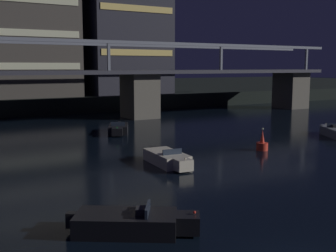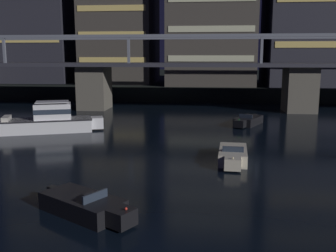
% 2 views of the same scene
% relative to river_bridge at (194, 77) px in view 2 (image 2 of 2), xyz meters
% --- Properties ---
extents(far_riverbank, '(240.00, 80.00, 2.20)m').
position_rel_river_bridge_xyz_m(far_riverbank, '(0.00, 48.01, -3.09)').
color(far_riverbank, black).
rests_on(far_riverbank, ground).
extents(river_bridge, '(84.25, 6.40, 9.38)m').
position_rel_river_bridge_xyz_m(river_bridge, '(0.00, 0.00, 0.00)').
color(river_bridge, '#605B51').
rests_on(river_bridge, ground).
extents(tower_west_tall, '(11.88, 13.84, 20.68)m').
position_rel_river_bridge_xyz_m(tower_west_tall, '(-13.60, 19.14, 8.20)').
color(tower_west_tall, '#423D38').
rests_on(tower_west_tall, far_riverbank).
extents(tower_central, '(13.85, 12.05, 22.08)m').
position_rel_river_bridge_xyz_m(tower_central, '(2.04, 15.52, 8.89)').
color(tower_central, '#423D38').
rests_on(tower_central, far_riverbank).
extents(cabin_cruiser_near_left, '(9.30, 5.24, 2.79)m').
position_rel_river_bridge_xyz_m(cabin_cruiser_near_left, '(-12.60, -15.77, -3.14)').
color(cabin_cruiser_near_left, silver).
rests_on(cabin_cruiser_near_left, ground).
extents(speedboat_near_right, '(3.32, 4.98, 1.16)m').
position_rel_river_bridge_xyz_m(speedboat_near_right, '(5.77, -10.32, -3.78)').
color(speedboat_near_right, black).
rests_on(speedboat_near_right, ground).
extents(speedboat_mid_left, '(2.06, 5.22, 1.16)m').
position_rel_river_bridge_xyz_m(speedboat_mid_left, '(3.42, -24.41, -3.78)').
color(speedboat_mid_left, beige).
rests_on(speedboat_mid_left, ground).
extents(speedboat_far_left, '(4.82, 3.72, 1.16)m').
position_rel_river_bridge_xyz_m(speedboat_far_left, '(-3.51, -33.85, -3.78)').
color(speedboat_far_left, black).
rests_on(speedboat_far_left, ground).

